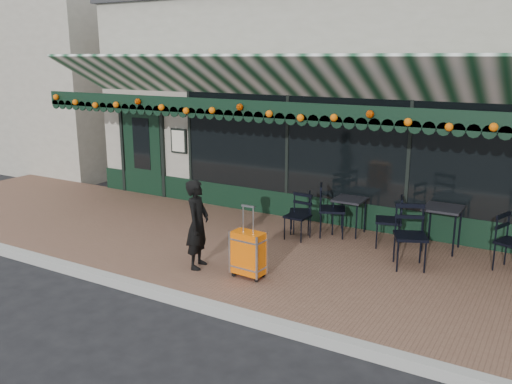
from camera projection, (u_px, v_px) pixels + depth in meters
The scene contains 14 objects.
ground at pixel (217, 311), 7.28m from camera, with size 80.00×80.00×0.00m, color black.
sidewalk at pixel (286, 259), 8.93m from camera, with size 18.00×4.00×0.15m, color brown.
curb at pixel (214, 308), 7.19m from camera, with size 18.00×0.16×0.15m, color #9E9E99.
restaurant_building at pixel (396, 101), 13.28m from camera, with size 12.00×9.60×4.50m.
neighbor_building_left at pixel (46, 82), 19.76m from camera, with size 12.00×8.00×4.80m, color #ADA798.
woman at pixel (198, 224), 8.25m from camera, with size 0.50×0.33×1.38m, color black.
suitcase at pixel (248, 254), 7.94m from camera, with size 0.49×0.29×1.09m.
cafe_table_a at pixel (443, 211), 9.02m from camera, with size 0.60×0.60×0.74m.
cafe_table_b at pixel (350, 202), 9.85m from camera, with size 0.54×0.54×0.67m.
chair_a_left at pixel (389, 221), 9.23m from camera, with size 0.45×0.45×0.90m, color black, non-canonical shape.
chair_a_front at pixel (410, 237), 8.28m from camera, with size 0.49×0.49×0.99m, color black, non-canonical shape.
chair_b_left at pixel (300, 212), 9.96m from camera, with size 0.39×0.39×0.78m, color black, non-canonical shape.
chair_b_right at pixel (332, 210), 9.77m from camera, with size 0.48×0.48×0.97m, color black, non-canonical shape.
chair_b_front at pixel (298, 217), 9.61m from camera, with size 0.41×0.41×0.82m, color black, non-canonical shape.
Camera 1 is at (3.82, -5.49, 3.33)m, focal length 38.00 mm.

